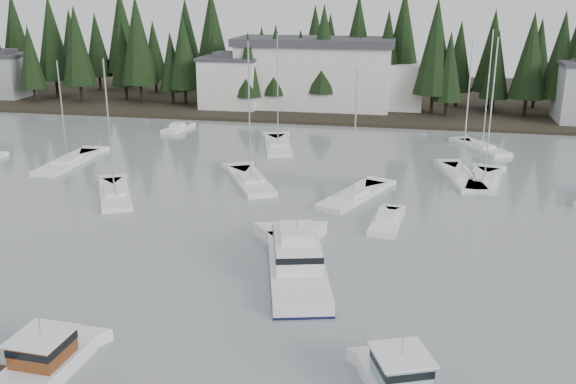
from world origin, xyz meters
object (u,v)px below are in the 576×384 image
Objects in this scene: sailboat_11 at (251,182)px; cabin_cruiser_center at (297,265)px; sailboat_0 at (68,164)px; runabout_1 at (387,223)px; sailboat_9 at (278,147)px; house_far_west at (3,74)px; sailboat_7 at (482,149)px; sailboat_6 at (461,178)px; runabout_3 at (178,129)px; harbor_inn at (327,74)px; sailboat_4 at (115,196)px; sailboat_12 at (484,182)px; lobster_boat_brown at (27,379)px; sailboat_2 at (353,198)px; house_west at (231,81)px.

cabin_cruiser_center is at bearing 175.33° from sailboat_11.
runabout_1 is (36.12, -12.22, 0.08)m from sailboat_0.
house_far_west is at bearing 50.18° from sailboat_9.
sailboat_7 is 25.01m from sailboat_9.
sailboat_9 is at bearing 54.02° from sailboat_6.
sailboat_7 is at bearing -86.39° from runabout_3.
sailboat_7 is at bearing -45.46° from harbor_inn.
sailboat_0 is (-30.60, 23.45, -0.72)m from cabin_cruiser_center.
sailboat_4 is at bearing -162.54° from runabout_3.
harbor_inn is 1.97× the size of sailboat_12.
house_far_west is 1.42× the size of runabout_3.
sailboat_2 reaches higher than lobster_boat_brown.
cabin_cruiser_center is at bearing -69.64° from house_west.
sailboat_7 is at bearing -15.11° from house_far_west.
sailboat_9 reaches higher than house_west.
sailboat_12 reaches higher than sailboat_4.
runabout_1 is (-6.84, -14.96, 0.05)m from sailboat_6.
lobster_boat_brown is at bearing -92.73° from harbor_inn.
sailboat_9 reaches higher than cabin_cruiser_center.
harbor_inn is at bearing -0.18° from lobster_boat_brown.
sailboat_9 is 15.59m from sailboat_11.
house_far_west is 85.65m from runabout_1.
sailboat_7 is at bearing -36.03° from cabin_cruiser_center.
cabin_cruiser_center is at bearing 160.01° from sailboat_12.
cabin_cruiser_center is 49.62m from runabout_3.
harbor_inn reaches higher than runabout_3.
sailboat_2 is 1.88× the size of runabout_1.
sailboat_7 reaches higher than runabout_1.
sailboat_7 is at bearing -79.08° from sailboat_11.
house_far_west is at bearing 40.89° from sailboat_0.
harbor_inn is at bearing -31.88° from sailboat_0.
sailboat_4 is 25.82m from runabout_1.
sailboat_12 is (14.57, 25.39, -0.69)m from cabin_cruiser_center.
sailboat_6 reaches higher than cabin_cruiser_center.
sailboat_9 is (-11.26, 18.42, 0.00)m from sailboat_2.
sailboat_4 is 0.94× the size of sailboat_9.
lobster_boat_brown is at bearing 130.80° from cabin_cruiser_center.
house_west is at bearing -26.40° from sailboat_4.
house_west is at bearing 5.69° from cabin_cruiser_center.
sailboat_12 is at bearing -88.16° from sailboat_0.
sailboat_2 is at bearing -132.46° from sailboat_11.
runabout_3 is (5.62, 19.43, 0.08)m from sailboat_0.
sailboat_12 reaches higher than runabout_1.
sailboat_11 is (0.58, -15.58, 0.00)m from sailboat_9.
sailboat_9 is (1.39, 51.49, -0.42)m from lobster_boat_brown.
sailboat_12 is (23.80, -10.67, 0.02)m from sailboat_9.
runabout_3 is (-40.50, 3.19, 0.04)m from sailboat_7.
sailboat_7 reaches higher than sailboat_11.
sailboat_2 is at bearing 118.18° from sailboat_6.
sailboat_6 is 16.45m from runabout_1.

